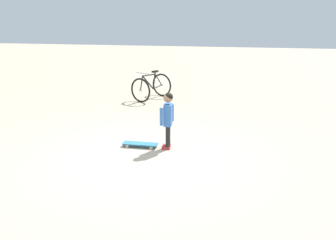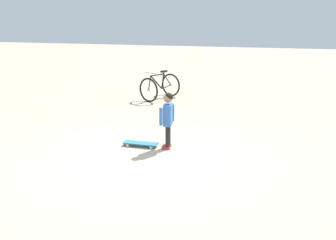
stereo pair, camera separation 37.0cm
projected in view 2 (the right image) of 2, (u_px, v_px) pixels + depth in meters
ground_plane at (137, 156)px, 5.99m from camera, size 50.00×50.00×0.00m
child_person at (168, 114)px, 6.19m from camera, size 0.38×0.21×1.06m
skateboard at (141, 143)px, 6.45m from camera, size 0.21×0.67×0.07m
bicycle_near at (160, 87)px, 10.19m from camera, size 1.26×1.07×0.85m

